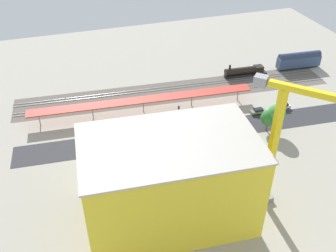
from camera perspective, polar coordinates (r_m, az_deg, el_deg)
ground_plane at (r=110.64m, az=4.56°, el=0.13°), size 163.50×163.50×0.00m
rail_bed at (r=126.45m, az=1.22°, el=5.14°), size 102.93×21.42×0.01m
street_asphalt at (r=108.44m, az=5.14°, el=-0.73°), size 102.58×16.95×0.01m
track_rails at (r=126.36m, az=1.22°, el=5.21°), size 101.88×15.02×0.12m
platform_canopy_near at (r=114.19m, az=-3.70°, el=3.87°), size 66.87×9.22×4.30m
locomotive at (r=137.67m, az=11.46°, el=7.89°), size 15.28×3.62×4.87m
passenger_coach at (r=147.71m, az=18.81°, el=9.27°), size 16.32×4.20×6.03m
parked_car_0 at (r=122.53m, az=16.75°, el=2.86°), size 4.14×2.17×1.80m
parked_car_1 at (r=118.13m, az=13.20°, el=2.14°), size 4.81×2.16×1.60m
parked_car_2 at (r=114.54m, az=9.88°, el=1.47°), size 4.78×2.35×1.63m
parked_car_3 at (r=111.64m, az=6.16°, el=0.85°), size 4.27×2.01×1.67m
parked_car_4 at (r=109.21m, az=2.83°, el=0.16°), size 4.18×1.99×1.65m
parked_car_5 at (r=107.47m, az=-1.40°, el=-0.40°), size 4.69×1.88×1.88m
construction_building at (r=78.00m, az=0.21°, el=-8.31°), size 34.93×22.34×19.50m
construction_roof_slab at (r=71.49m, az=0.23°, el=-2.53°), size 35.58×22.98×0.40m
tower_crane at (r=79.00m, az=17.72°, el=-1.55°), size 21.79×22.26×29.86m
box_truck_0 at (r=93.39m, az=-8.60°, el=-6.71°), size 10.04×3.52×3.33m
box_truck_1 at (r=93.57m, az=-6.50°, el=-6.46°), size 9.30×3.29×3.11m
street_tree_0 at (r=98.56m, az=1.48°, el=-0.97°), size 5.28×5.28×7.90m
street_tree_1 at (r=109.08m, az=15.77°, el=1.79°), size 5.06×5.06×8.25m
street_tree_2 at (r=109.33m, az=14.65°, el=1.17°), size 4.42×4.42×6.46m
traffic_light at (r=108.08m, az=1.59°, el=2.01°), size 0.50×0.36×6.36m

